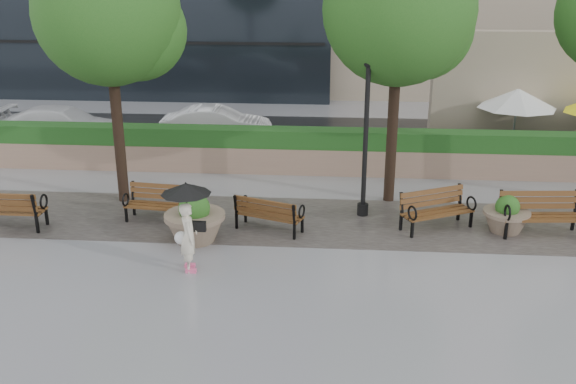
# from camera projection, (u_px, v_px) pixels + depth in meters

# --- Properties ---
(ground) EXTENTS (100.00, 100.00, 0.00)m
(ground) POSITION_uv_depth(u_px,v_px,m) (266.00, 275.00, 13.19)
(ground) COLOR gray
(ground) RESTS_ON ground
(cobble_strip) EXTENTS (28.00, 3.20, 0.01)m
(cobble_strip) POSITION_uv_depth(u_px,v_px,m) (279.00, 220.00, 16.01)
(cobble_strip) COLOR #383330
(cobble_strip) RESTS_ON ground
(hedge_wall) EXTENTS (24.00, 0.80, 1.35)m
(hedge_wall) POSITION_uv_depth(u_px,v_px,m) (291.00, 151.00, 19.54)
(hedge_wall) COLOR #967961
(hedge_wall) RESTS_ON ground
(asphalt_street) EXTENTS (40.00, 7.00, 0.00)m
(asphalt_street) POSITION_uv_depth(u_px,v_px,m) (299.00, 138.00, 23.52)
(asphalt_street) COLOR black
(asphalt_street) RESTS_ON ground
(bench_0) EXTENTS (1.84, 0.74, 0.98)m
(bench_0) POSITION_uv_depth(u_px,v_px,m) (7.00, 217.00, 15.45)
(bench_0) COLOR brown
(bench_0) RESTS_ON ground
(bench_1) EXTENTS (1.74, 0.85, 0.90)m
(bench_1) POSITION_uv_depth(u_px,v_px,m) (160.00, 211.00, 15.88)
(bench_1) COLOR brown
(bench_1) RESTS_ON ground
(bench_2) EXTENTS (1.72, 1.17, 0.87)m
(bench_2) POSITION_uv_depth(u_px,v_px,m) (269.00, 221.00, 15.29)
(bench_2) COLOR brown
(bench_2) RESTS_ON ground
(bench_3) EXTENTS (1.87, 1.42, 0.94)m
(bench_3) POSITION_uv_depth(u_px,v_px,m) (436.00, 218.00, 15.41)
(bench_3) COLOR brown
(bench_3) RESTS_ON ground
(bench_4) EXTENTS (1.94, 0.91, 1.01)m
(bench_4) POSITION_uv_depth(u_px,v_px,m) (540.00, 223.00, 15.06)
(bench_4) COLOR brown
(bench_4) RESTS_ON ground
(planter_left) EXTENTS (1.39, 1.39, 1.17)m
(planter_left) POSITION_uv_depth(u_px,v_px,m) (195.00, 222.00, 14.68)
(planter_left) COLOR #7F6B56
(planter_left) RESTS_ON ground
(planter_right) EXTENTS (1.10, 1.10, 0.92)m
(planter_right) POSITION_uv_depth(u_px,v_px,m) (506.00, 218.00, 15.22)
(planter_right) COLOR #7F6B56
(planter_right) RESTS_ON ground
(lamppost) EXTENTS (0.28, 0.28, 3.96)m
(lamppost) POSITION_uv_depth(u_px,v_px,m) (365.00, 149.00, 15.77)
(lamppost) COLOR black
(lamppost) RESTS_ON ground
(tree_0) EXTENTS (3.66, 3.60, 6.71)m
(tree_0) POSITION_uv_depth(u_px,v_px,m) (115.00, 18.00, 15.81)
(tree_0) COLOR black
(tree_0) RESTS_ON ground
(tree_1) EXTENTS (3.80, 3.77, 6.88)m
(tree_1) POSITION_uv_depth(u_px,v_px,m) (405.00, 15.00, 15.80)
(tree_1) COLOR black
(tree_1) RESTS_ON ground
(patio_umb_white) EXTENTS (2.50, 2.50, 2.30)m
(patio_umb_white) POSITION_uv_depth(u_px,v_px,m) (517.00, 99.00, 20.36)
(patio_umb_white) COLOR black
(patio_umb_white) RESTS_ON ground
(car_left) EXTENTS (4.61, 1.96, 1.33)m
(car_left) POSITION_uv_depth(u_px,v_px,m) (64.00, 126.00, 22.55)
(car_left) COLOR white
(car_left) RESTS_ON ground
(car_right) EXTENTS (3.96, 1.56, 1.28)m
(car_right) POSITION_uv_depth(u_px,v_px,m) (217.00, 125.00, 22.78)
(car_right) COLOR white
(car_right) RESTS_ON ground
(pedestrian) EXTENTS (1.03, 1.03, 1.89)m
(pedestrian) POSITION_uv_depth(u_px,v_px,m) (187.00, 218.00, 13.07)
(pedestrian) COLOR #F0E5CA
(pedestrian) RESTS_ON ground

